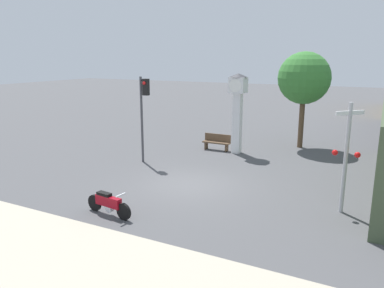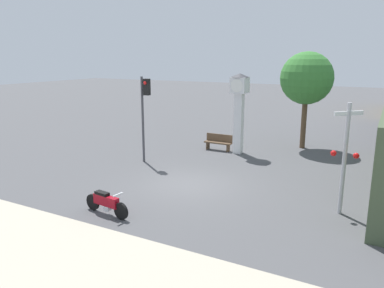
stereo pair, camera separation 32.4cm
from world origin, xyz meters
The scene contains 8 objects.
ground_plane centered at (0.00, 0.00, 0.00)m, with size 120.00×120.00×0.00m, color #4C4C4F.
sidewalk_strip centered at (0.00, -8.02, 0.05)m, with size 36.00×6.00×0.10m.
motorcycle centered at (-1.00, -4.02, 0.42)m, with size 1.96×0.45×0.86m.
clock_tower centered at (-0.15, 5.94, 2.90)m, with size 1.01×1.01×4.38m.
traffic_light centered at (-3.61, 2.03, 2.96)m, with size 0.50×0.35×4.31m.
railroad_crossing_signal centered at (5.97, -0.15, 2.08)m, with size 0.90×0.82×3.81m.
street_tree centered at (2.73, 8.93, 4.04)m, with size 2.98×2.98×5.56m.
bench centered at (-1.40, 6.05, 0.49)m, with size 1.60×0.44×0.92m.
Camera 2 is at (7.19, -13.09, 5.24)m, focal length 35.00 mm.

